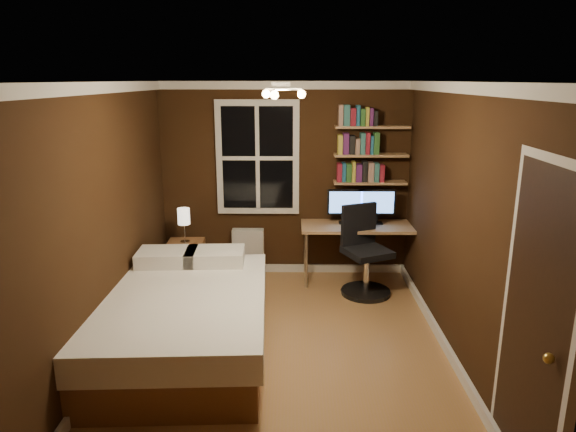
{
  "coord_description": "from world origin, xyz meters",
  "views": [
    {
      "loc": [
        0.11,
        -4.45,
        2.52
      ],
      "look_at": [
        0.05,
        0.45,
        1.21
      ],
      "focal_mm": 32.0,
      "sensor_mm": 36.0,
      "label": 1
    }
  ],
  "objects_px": {
    "radiator": "(248,252)",
    "desk": "(363,230)",
    "monitor_right": "(377,207)",
    "nightstand": "(186,263)",
    "bed": "(181,321)",
    "monitor_left": "(346,207)",
    "office_chair": "(364,260)",
    "desk_lamp": "(420,210)",
    "bedside_lamp": "(184,225)"
  },
  "relations": [
    {
      "from": "radiator",
      "to": "desk",
      "type": "distance_m",
      "value": 1.54
    },
    {
      "from": "monitor_right",
      "to": "radiator",
      "type": "bearing_deg",
      "value": 175.78
    },
    {
      "from": "nightstand",
      "to": "desk",
      "type": "relative_size",
      "value": 0.36
    },
    {
      "from": "bed",
      "to": "monitor_left",
      "type": "height_order",
      "value": "monitor_left"
    },
    {
      "from": "monitor_right",
      "to": "office_chair",
      "type": "relative_size",
      "value": 0.44
    },
    {
      "from": "monitor_right",
      "to": "desk_lamp",
      "type": "relative_size",
      "value": 1.07
    },
    {
      "from": "bedside_lamp",
      "to": "desk_lamp",
      "type": "distance_m",
      "value": 2.92
    },
    {
      "from": "desk_lamp",
      "to": "office_chair",
      "type": "distance_m",
      "value": 0.95
    },
    {
      "from": "bedside_lamp",
      "to": "monitor_left",
      "type": "height_order",
      "value": "monitor_left"
    },
    {
      "from": "bed",
      "to": "radiator",
      "type": "distance_m",
      "value": 2.08
    },
    {
      "from": "desk",
      "to": "office_chair",
      "type": "relative_size",
      "value": 1.45
    },
    {
      "from": "monitor_left",
      "to": "bedside_lamp",
      "type": "bearing_deg",
      "value": -173.34
    },
    {
      "from": "radiator",
      "to": "monitor_right",
      "type": "distance_m",
      "value": 1.78
    },
    {
      "from": "bed",
      "to": "bedside_lamp",
      "type": "bearing_deg",
      "value": 97.08
    },
    {
      "from": "nightstand",
      "to": "monitor_right",
      "type": "bearing_deg",
      "value": 3.33
    },
    {
      "from": "bed",
      "to": "office_chair",
      "type": "distance_m",
      "value": 2.4
    },
    {
      "from": "bed",
      "to": "nightstand",
      "type": "distance_m",
      "value": 1.7
    },
    {
      "from": "bedside_lamp",
      "to": "desk",
      "type": "distance_m",
      "value": 2.24
    },
    {
      "from": "office_chair",
      "to": "desk_lamp",
      "type": "bearing_deg",
      "value": 0.41
    },
    {
      "from": "bedside_lamp",
      "to": "desk",
      "type": "bearing_deg",
      "value": 4.03
    },
    {
      "from": "bedside_lamp",
      "to": "radiator",
      "type": "relative_size",
      "value": 0.7
    },
    {
      "from": "bed",
      "to": "monitor_right",
      "type": "bearing_deg",
      "value": 39.34
    },
    {
      "from": "nightstand",
      "to": "monitor_right",
      "type": "height_order",
      "value": "monitor_right"
    },
    {
      "from": "desk",
      "to": "nightstand",
      "type": "bearing_deg",
      "value": -175.97
    },
    {
      "from": "monitor_left",
      "to": "monitor_right",
      "type": "distance_m",
      "value": 0.39
    },
    {
      "from": "desk_lamp",
      "to": "office_chair",
      "type": "height_order",
      "value": "desk_lamp"
    },
    {
      "from": "nightstand",
      "to": "desk_lamp",
      "type": "height_order",
      "value": "desk_lamp"
    },
    {
      "from": "bed",
      "to": "radiator",
      "type": "bearing_deg",
      "value": 74.4
    },
    {
      "from": "radiator",
      "to": "monitor_left",
      "type": "height_order",
      "value": "monitor_left"
    },
    {
      "from": "nightstand",
      "to": "radiator",
      "type": "distance_m",
      "value": 0.83
    },
    {
      "from": "bed",
      "to": "desk_lamp",
      "type": "bearing_deg",
      "value": 31.13
    },
    {
      "from": "radiator",
      "to": "desk",
      "type": "height_order",
      "value": "desk"
    },
    {
      "from": "nightstand",
      "to": "desk_lamp",
      "type": "relative_size",
      "value": 1.26
    },
    {
      "from": "monitor_left",
      "to": "desk_lamp",
      "type": "distance_m",
      "value": 0.91
    },
    {
      "from": "monitor_right",
      "to": "desk_lamp",
      "type": "bearing_deg",
      "value": -16.75
    },
    {
      "from": "desk",
      "to": "desk_lamp",
      "type": "bearing_deg",
      "value": -6.21
    },
    {
      "from": "bedside_lamp",
      "to": "desk_lamp",
      "type": "relative_size",
      "value": 0.99
    },
    {
      "from": "bed",
      "to": "monitor_left",
      "type": "relative_size",
      "value": 4.83
    },
    {
      "from": "nightstand",
      "to": "monitor_left",
      "type": "height_order",
      "value": "monitor_left"
    },
    {
      "from": "radiator",
      "to": "monitor_right",
      "type": "bearing_deg",
      "value": -4.22
    },
    {
      "from": "nightstand",
      "to": "office_chair",
      "type": "bearing_deg",
      "value": -8.53
    },
    {
      "from": "bed",
      "to": "bedside_lamp",
      "type": "height_order",
      "value": "bedside_lamp"
    },
    {
      "from": "bed",
      "to": "monitor_left",
      "type": "distance_m",
      "value": 2.65
    },
    {
      "from": "desk_lamp",
      "to": "desk",
      "type": "bearing_deg",
      "value": 173.79
    },
    {
      "from": "monitor_right",
      "to": "desk_lamp",
      "type": "height_order",
      "value": "monitor_right"
    },
    {
      "from": "desk",
      "to": "radiator",
      "type": "bearing_deg",
      "value": 172.29
    },
    {
      "from": "nightstand",
      "to": "radiator",
      "type": "bearing_deg",
      "value": 23.1
    },
    {
      "from": "nightstand",
      "to": "bedside_lamp",
      "type": "height_order",
      "value": "bedside_lamp"
    },
    {
      "from": "bed",
      "to": "monitor_right",
      "type": "height_order",
      "value": "monitor_right"
    },
    {
      "from": "bedside_lamp",
      "to": "radiator",
      "type": "distance_m",
      "value": 0.95
    }
  ]
}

